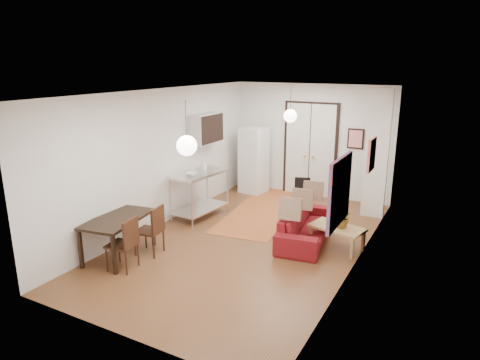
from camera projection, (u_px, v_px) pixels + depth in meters
The scene contains 27 objects.
floor at pixel (249, 240), 8.49m from camera, with size 7.00×7.00×0.00m, color brown.
ceiling at pixel (250, 92), 7.71m from camera, with size 4.20×7.00×0.02m, color white.
wall_back at pixel (311, 141), 11.07m from camera, with size 4.20×0.02×2.90m, color silver.
wall_front at pixel (117, 232), 5.13m from camera, with size 4.20×0.02×2.90m, color silver.
wall_left at pixel (161, 158), 9.06m from camera, with size 0.02×7.00×2.90m, color silver.
wall_right at pixel (361, 184), 7.14m from camera, with size 0.02×7.00×2.90m, color silver.
double_doors at pixel (310, 150), 11.10m from camera, with size 1.44×0.06×2.50m, color white.
stub_partition at pixel (377, 155), 9.42m from camera, with size 0.50×0.10×2.90m, color silver.
wall_cabinet at pixel (206, 128), 10.13m from camera, with size 0.35×1.00×0.70m, color silver.
painting_popart at pixel (340, 192), 6.04m from camera, with size 0.05×1.00×1.00m, color red.
painting_abstract at pixel (371, 155), 7.74m from camera, with size 0.05×0.50×0.60m, color #EEE4C6.
poster_back at pixel (356, 139), 10.48m from camera, with size 0.40×0.03×0.50m, color red.
print_left at pixel (212, 123), 10.61m from camera, with size 0.03×0.44×0.54m, color olive.
pendant_back at pixel (290, 116), 9.58m from camera, with size 0.30×0.30×0.80m.
pendant_front at pixel (187, 146), 6.19m from camera, with size 0.30×0.30×0.80m.
kilim_rug at pixel (263, 210), 10.19m from camera, with size 1.34×3.58×0.01m, color #BA612E.
sofa at pixel (306, 226), 8.45m from camera, with size 2.04×0.80×0.60m, color maroon.
coffee_table at pixel (337, 229), 8.04m from camera, with size 1.08×0.76×0.44m.
potted_plant at pixel (343, 217), 7.92m from camera, with size 0.38×0.33×0.43m, color #30622C.
kitchen_counter at pixel (200, 187), 9.59m from camera, with size 0.82×1.43×1.05m.
bowl at pixel (192, 174), 9.24m from camera, with size 0.25×0.25×0.06m, color white.
soap_bottle at pixel (204, 165), 9.71m from camera, with size 0.10×0.10×0.22m, color teal.
fridge at pixel (254, 160), 11.43m from camera, with size 0.62×0.62×1.75m, color white.
dining_table at pixel (118, 222), 7.64m from camera, with size 0.97×1.45×0.74m.
dining_chair_near at pixel (152, 225), 7.86m from camera, with size 0.50×0.66×0.92m.
dining_chair_far at pixel (125, 238), 7.27m from camera, with size 0.50×0.66×0.92m.
black_side_chair at pixel (303, 188), 10.35m from camera, with size 0.46×0.47×0.80m.
Camera 1 is at (3.58, -7.00, 3.42)m, focal length 32.00 mm.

